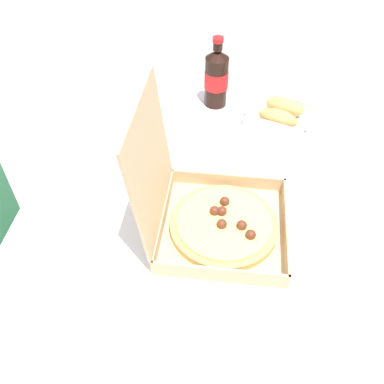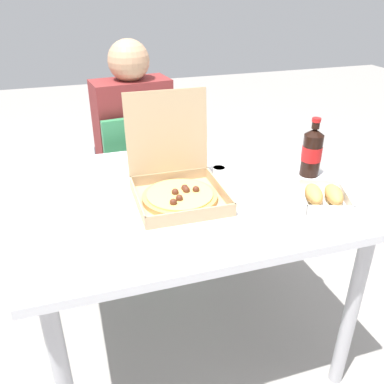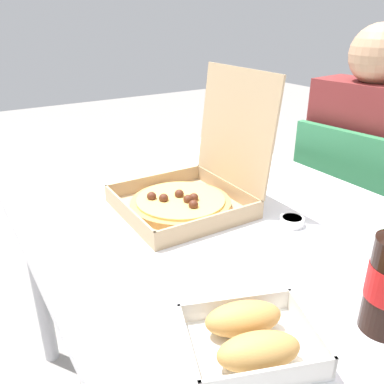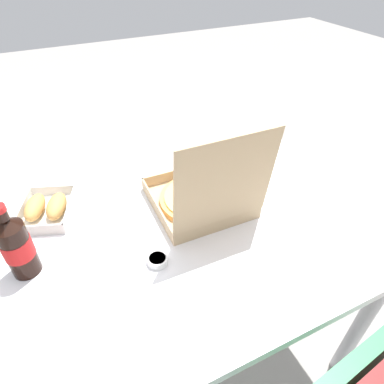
% 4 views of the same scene
% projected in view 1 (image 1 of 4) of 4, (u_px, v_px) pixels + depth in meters
% --- Properties ---
extents(ground_plane, '(10.00, 10.00, 0.00)m').
position_uv_depth(ground_plane, '(196.00, 342.00, 1.53)').
color(ground_plane, gray).
extents(dining_table, '(1.11, 0.88, 0.72)m').
position_uv_depth(dining_table, '(198.00, 234.00, 1.08)').
color(dining_table, white).
rests_on(dining_table, ground_plane).
extents(pizza_box_open, '(0.30, 0.33, 0.34)m').
position_uv_depth(pizza_box_open, '(212.00, 215.00, 0.95)').
color(pizza_box_open, tan).
rests_on(pizza_box_open, dining_table).
extents(bread_side_box, '(0.21, 0.23, 0.06)m').
position_uv_depth(bread_side_box, '(281.00, 114.00, 1.27)').
color(bread_side_box, white).
rests_on(bread_side_box, dining_table).
extents(cola_bottle, '(0.07, 0.07, 0.22)m').
position_uv_depth(cola_bottle, '(216.00, 78.00, 1.29)').
color(cola_bottle, black).
rests_on(cola_bottle, dining_table).
extents(paper_menu, '(0.21, 0.16, 0.00)m').
position_uv_depth(paper_menu, '(225.00, 377.00, 0.74)').
color(paper_menu, white).
rests_on(paper_menu, dining_table).
extents(dipping_sauce_cup, '(0.06, 0.06, 0.02)m').
position_uv_depth(dipping_sauce_cup, '(163.00, 163.00, 1.13)').
color(dipping_sauce_cup, white).
rests_on(dipping_sauce_cup, dining_table).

